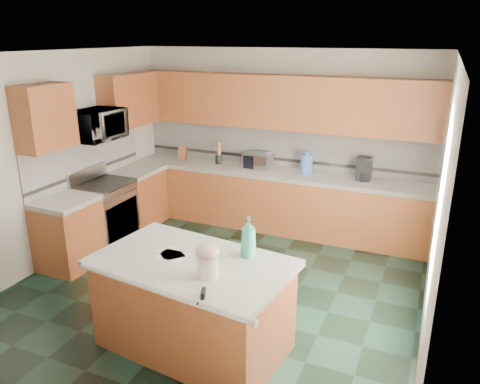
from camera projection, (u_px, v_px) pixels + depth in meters
The scene contains 52 objects.
floor at pixel (217, 287), 5.61m from camera, with size 4.60×4.60×0.00m, color black.
ceiling at pixel (213, 53), 4.75m from camera, with size 4.60×4.60×0.00m, color white.
wall_back at pixel (281, 139), 7.20m from camera, with size 4.60×0.04×2.70m, color silver.
wall_front at pixel (64, 273), 3.16m from camera, with size 4.60×0.04×2.70m, color silver.
wall_left at pixel (54, 159), 6.05m from camera, with size 0.04×4.60×2.70m, color silver.
wall_right at pixel (441, 209), 4.31m from camera, with size 0.04×4.60×2.70m, color silver.
back_base_cab at pixel (273, 202), 7.22m from camera, with size 4.60×0.60×0.86m, color #552713.
back_countertop at pixel (274, 173), 7.07m from camera, with size 4.60×0.64×0.06m, color white.
back_upper_cab at pixel (279, 102), 6.85m from camera, with size 4.60×0.33×0.78m, color #552713.
back_backsplash at pixel (281, 147), 7.21m from camera, with size 4.60×0.02×0.63m, color silver.
back_accent_band at pixel (280, 159), 7.27m from camera, with size 4.60×0.01×0.05m, color black.
left_base_cab_rear at pixel (138, 199), 7.35m from camera, with size 0.60×0.82×0.86m, color #552713.
left_counter_rear at pixel (136, 171), 7.20m from camera, with size 0.64×0.82×0.06m, color white.
left_base_cab_front at pixel (69, 235), 6.02m from camera, with size 0.60×0.72×0.86m, color #552713.
left_counter_front at pixel (64, 202), 5.87m from camera, with size 0.64×0.72×0.06m, color white.
left_backsplash at pixel (86, 158), 6.55m from camera, with size 0.02×2.30×0.63m, color silver.
left_accent_band at pixel (88, 172), 6.61m from camera, with size 0.01×2.30×0.05m, color black.
left_upper_cab_rear at pixel (129, 100), 7.03m from camera, with size 0.33×1.09×0.78m, color #552713.
left_upper_cab_front at pixel (45, 117), 5.58m from camera, with size 0.33×0.72×0.78m, color #552713.
range_body at pixel (106, 215), 6.66m from camera, with size 0.60×0.76×0.88m, color #B7B7BC.
range_oven_door at pixel (123, 221), 6.56m from camera, with size 0.02×0.68×0.55m, color black.
range_cooktop at pixel (103, 184), 6.51m from camera, with size 0.62×0.78×0.04m, color black.
range_handle at pixel (122, 195), 6.43m from camera, with size 0.02×0.02×0.66m, color #B7B7BC.
range_backguard at pixel (87, 174), 6.57m from camera, with size 0.06×0.76×0.18m, color #B7B7BC.
microwave at pixel (97, 125), 6.24m from camera, with size 0.73×0.50×0.41m, color #B7B7BC.
island_base at pixel (193, 307), 4.43m from camera, with size 1.70×0.97×0.86m, color #552713.
island_top at pixel (192, 263), 4.28m from camera, with size 1.80×1.07×0.06m, color white.
island_bullnose at pixel (160, 291), 3.82m from camera, with size 0.06×0.06×1.80m, color white.
treat_jar at pixel (208, 266), 3.96m from camera, with size 0.19×0.19×0.20m, color silver.
treat_jar_lid at pixel (207, 252), 3.92m from camera, with size 0.21×0.21×0.13m, color #D1A3A5.
treat_jar_knob at pixel (207, 247), 3.91m from camera, with size 0.02×0.02×0.07m, color tan.
treat_jar_knob_end_l at pixel (204, 246), 3.92m from camera, with size 0.04×0.04×0.04m, color tan.
treat_jar_knob_end_r at pixel (211, 248), 3.90m from camera, with size 0.04×0.04×0.04m, color tan.
soap_bottle_island at pixel (249, 237), 4.31m from camera, with size 0.15×0.15×0.38m, color teal.
paper_sheet_a at pixel (173, 255), 4.37m from camera, with size 0.28×0.21×0.00m, color white.
paper_sheet_b at pixel (171, 253), 4.41m from camera, with size 0.27×0.20×0.00m, color white.
clamp_body at pixel (203, 296), 3.68m from camera, with size 0.03×0.11×0.10m, color black.
clamp_handle at pixel (200, 302), 3.63m from camera, with size 0.02×0.02×0.07m, color black.
knife_block at pixel (183, 153), 7.67m from camera, with size 0.12×0.10×0.22m, color #472814.
utensil_crock at pixel (219, 159), 7.47m from camera, with size 0.11×0.11×0.14m, color black.
utensil_bundle at pixel (219, 148), 7.41m from camera, with size 0.07×0.07×0.21m, color #472814.
toaster_oven at pixel (258, 161), 7.17m from camera, with size 0.42×0.29×0.24m, color #B7B7BC.
toaster_oven_door at pixel (255, 163), 7.05m from camera, with size 0.38×0.01×0.20m, color black.
paper_towel at pixel (268, 161), 7.16m from camera, with size 0.11×0.11×0.26m, color white.
paper_towel_base at pixel (268, 168), 7.19m from camera, with size 0.17×0.17×0.01m, color #B7B7BC.
water_jug at pixel (306, 164), 6.89m from camera, with size 0.18×0.18×0.29m, color #4875BC.
water_jug_neck at pixel (307, 153), 6.83m from camera, with size 0.08×0.08×0.04m, color #4875BC.
coffee_maker at pixel (364, 169), 6.59m from camera, with size 0.19×0.21×0.33m, color black.
coffee_carafe at pixel (363, 176), 6.57m from camera, with size 0.14×0.14×0.14m, color black.
soap_bottle_back at pixel (363, 173), 6.58m from camera, with size 0.10×0.10×0.22m, color white.
soap_back_cap at pixel (364, 164), 6.54m from camera, with size 0.02×0.02×0.03m, color red.
window_light_proxy at pixel (439, 200), 4.10m from camera, with size 0.02×1.40×1.10m, color white.
Camera 1 is at (2.21, -4.44, 2.88)m, focal length 35.00 mm.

